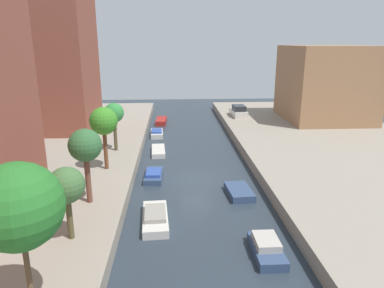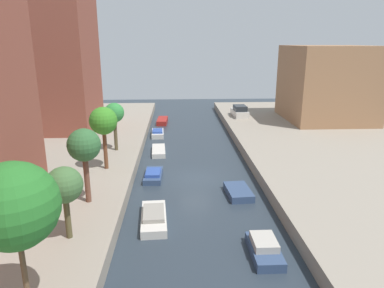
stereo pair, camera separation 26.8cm
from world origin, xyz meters
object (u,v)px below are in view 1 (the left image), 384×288
object	(u,v)px
apartment_tower_far	(43,30)
moored_boat_left_4	(157,133)
low_block_right	(325,83)
street_tree_3	(104,122)
parked_car	(239,112)
moored_boat_left_5	(161,121)
street_tree_1	(66,186)
moored_boat_left_3	(158,151)
moored_boat_right_1	(267,248)
street_tree_2	(85,147)
street_tree_0	(18,207)
street_tree_4	(114,114)
moored_boat_right_2	(239,192)
moored_boat_left_1	(155,218)
moored_boat_left_2	(154,175)

from	to	relation	value
apartment_tower_far	moored_boat_left_4	distance (m)	17.02
low_block_right	street_tree_3	bearing A→B (deg)	-144.90
parked_car	moored_boat_left_5	xyz separation A→B (m)	(-10.67, 0.62, -1.33)
apartment_tower_far	street_tree_3	distance (m)	18.35
street_tree_1	moored_boat_left_5	bearing A→B (deg)	83.06
moored_boat_left_3	moored_boat_left_5	size ratio (longest dim) A/B	0.96
moored_boat_left_3	moored_boat_right_1	world-z (taller)	moored_boat_right_1
low_block_right	street_tree_2	distance (m)	34.81
moored_boat_left_3	street_tree_1	bearing A→B (deg)	-102.46
street_tree_3	moored_boat_right_1	xyz separation A→B (m)	(10.29, -11.17, -4.51)
street_tree_0	street_tree_3	bearing A→B (deg)	90.00
street_tree_0	moored_boat_left_3	size ratio (longest dim) A/B	1.57
street_tree_2	parked_car	world-z (taller)	street_tree_2
street_tree_2	parked_car	distance (m)	30.32
street_tree_2	street_tree_4	xyz separation A→B (m)	(0.00, 11.33, -0.21)
street_tree_1	moored_boat_right_2	xyz separation A→B (m)	(10.23, 7.06, -3.66)
street_tree_2	moored_boat_left_1	bearing A→B (deg)	-14.75
street_tree_1	moored_boat_left_5	xyz separation A→B (m)	(3.83, 31.44, -3.60)
street_tree_2	street_tree_0	bearing A→B (deg)	-90.00
moored_boat_right_2	low_block_right	bearing A→B (deg)	54.80
low_block_right	parked_car	bearing A→B (deg)	166.95
street_tree_3	moored_boat_left_3	distance (m)	9.33
street_tree_4	street_tree_2	bearing A→B (deg)	-90.00
street_tree_2	moored_boat_right_1	distance (m)	12.21
low_block_right	street_tree_4	bearing A→B (deg)	-153.41
street_tree_0	moored_boat_left_2	xyz separation A→B (m)	(3.76, 16.10, -5.12)
low_block_right	moored_boat_left_5	distance (m)	22.30
apartment_tower_far	moored_boat_left_2	xyz separation A→B (m)	(12.53, -14.22, -11.85)
street_tree_1	street_tree_2	bearing A→B (deg)	90.00
street_tree_4	moored_boat_left_3	world-z (taller)	street_tree_4
low_block_right	street_tree_2	bearing A→B (deg)	-136.48
apartment_tower_far	moored_boat_left_5	xyz separation A→B (m)	(12.59, 6.45, -11.82)
moored_boat_left_3	moored_boat_right_2	bearing A→B (deg)	-59.18
street_tree_1	street_tree_2	world-z (taller)	street_tree_2
street_tree_3	low_block_right	bearing A→B (deg)	35.10
street_tree_2	street_tree_3	world-z (taller)	street_tree_3
street_tree_3	street_tree_2	bearing A→B (deg)	-90.00
parked_car	moored_boat_left_2	size ratio (longest dim) A/B	1.23
street_tree_0	moored_boat_left_1	bearing A→B (deg)	63.80
street_tree_2	street_tree_1	bearing A→B (deg)	-90.00
street_tree_2	parked_car	bearing A→B (deg)	61.28
moored_boat_left_1	street_tree_1	bearing A→B (deg)	-142.43
street_tree_4	street_tree_3	bearing A→B (deg)	-90.00
street_tree_2	moored_boat_right_2	world-z (taller)	street_tree_2
parked_car	moored_boat_left_1	bearing A→B (deg)	-110.43
street_tree_1	street_tree_4	world-z (taller)	street_tree_4
street_tree_4	parked_car	xyz separation A→B (m)	(14.49, 15.12, -2.86)
low_block_right	street_tree_2	xyz separation A→B (m)	(-25.23, -23.96, -1.01)
street_tree_0	moored_boat_left_2	distance (m)	17.31
moored_boat_left_1	moored_boat_left_5	bearing A→B (deg)	90.81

